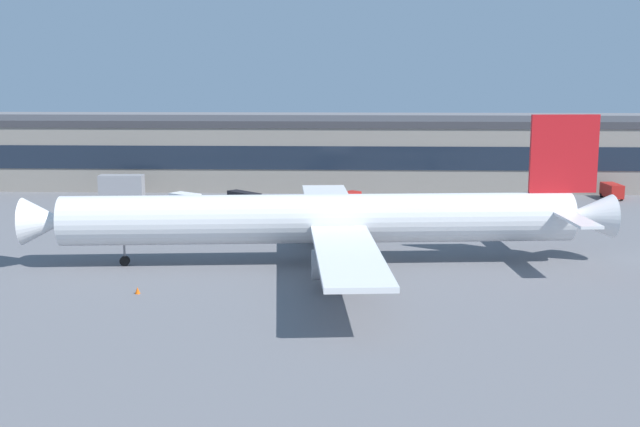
# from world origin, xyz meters

# --- Properties ---
(ground_plane) EXTENTS (600.00, 600.00, 0.00)m
(ground_plane) POSITION_xyz_m (0.00, 0.00, 0.00)
(ground_plane) COLOR slate
(terminal_building) EXTENTS (160.01, 18.25, 12.50)m
(terminal_building) POSITION_xyz_m (0.00, 59.08, 6.27)
(terminal_building) COLOR gray
(terminal_building) RESTS_ON ground_plane
(airliner) EXTENTS (66.03, 56.91, 16.61)m
(airliner) POSITION_xyz_m (-4.05, -1.40, 5.11)
(airliner) COLOR white
(airliner) RESTS_ON ground_plane
(catering_truck) EXTENTS (7.28, 2.82, 4.15)m
(catering_truck) POSITION_xyz_m (-39.04, 42.21, 2.29)
(catering_truck) COLOR gray
(catering_truck) RESTS_ON ground_plane
(crew_van) EXTENTS (2.65, 5.37, 2.55)m
(crew_van) POSITION_xyz_m (42.10, 46.14, 1.46)
(crew_van) COLOR red
(crew_van) RESTS_ON ground_plane
(pushback_tractor) EXTENTS (5.43, 4.87, 1.75)m
(pushback_tractor) POSITION_xyz_m (-27.80, 38.20, 1.05)
(pushback_tractor) COLOR white
(pushback_tractor) RESTS_ON ground_plane
(baggage_tug) EXTENTS (3.87, 4.03, 1.85)m
(baggage_tug) POSITION_xyz_m (-1.48, 40.11, 1.09)
(baggage_tug) COLOR red
(baggage_tug) RESTS_ON ground_plane
(belt_loader) EXTENTS (6.02, 5.86, 1.95)m
(belt_loader) POSITION_xyz_m (-18.51, 38.85, 1.15)
(belt_loader) COLOR black
(belt_loader) RESTS_ON ground_plane
(traffic_cone_0) EXTENTS (0.53, 0.53, 0.66)m
(traffic_cone_0) POSITION_xyz_m (-22.20, -14.68, 0.33)
(traffic_cone_0) COLOR #F2590C
(traffic_cone_0) RESTS_ON ground_plane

